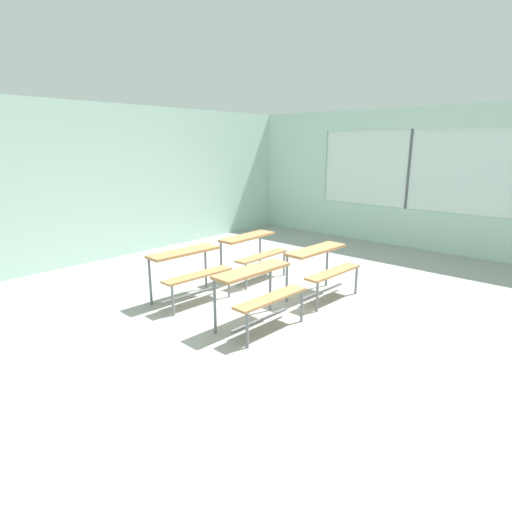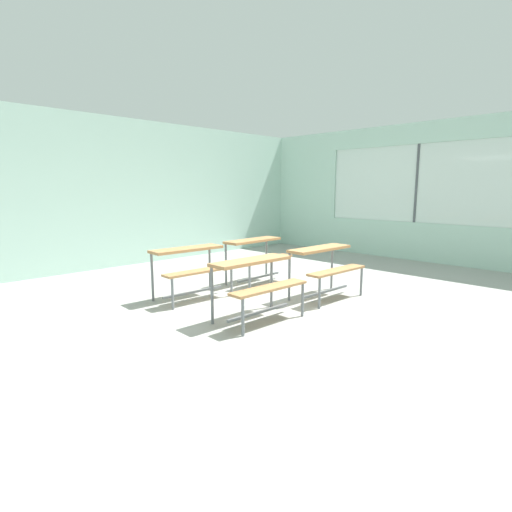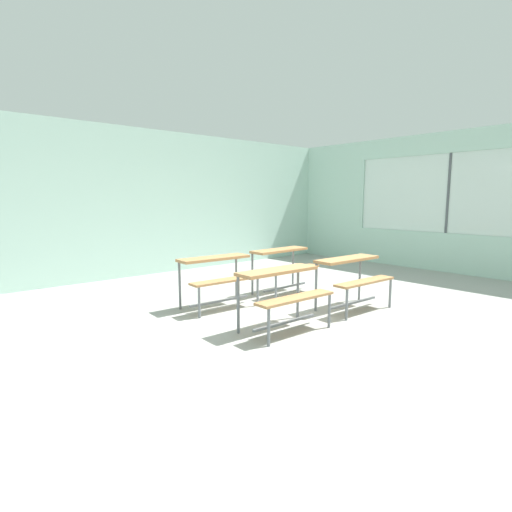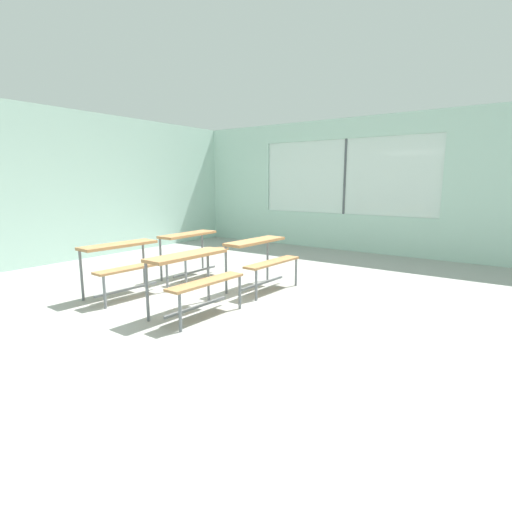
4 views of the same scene
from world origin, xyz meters
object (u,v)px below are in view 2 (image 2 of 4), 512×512
Objects in this scene: desk_bench_r1c0 at (191,261)px; desk_bench_r1c1 at (258,250)px; desk_bench_r0c1 at (325,260)px; desk_bench_r0c0 at (257,275)px.

desk_bench_r1c0 and desk_bench_r1c1 have the same top height.
desk_bench_r0c1 is 1.95m from desk_bench_r1c0.
desk_bench_r1c1 is (-0.02, 1.37, 0.00)m from desk_bench_r0c1.
desk_bench_r0c1 is at bearing -90.43° from desk_bench_r1c1.
desk_bench_r1c0 is (-1.41, 1.36, 0.00)m from desk_bench_r0c1.
desk_bench_r1c1 is (1.38, 0.02, 0.00)m from desk_bench_r1c0.
desk_bench_r1c0 is at bearing 138.51° from desk_bench_r0c1.
desk_bench_r1c1 is at bearing 93.39° from desk_bench_r0c1.
desk_bench_r0c0 is at bearing -177.44° from desk_bench_r0c1.
desk_bench_r0c1 is (1.42, 0.00, 0.00)m from desk_bench_r0c0.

